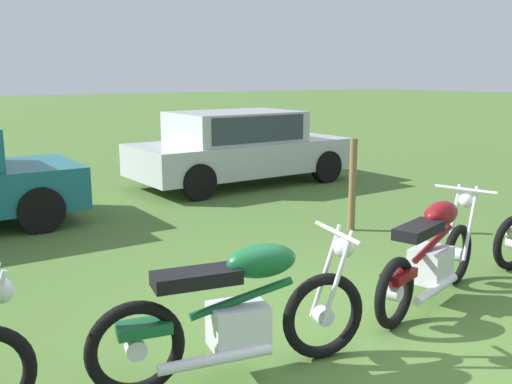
{
  "coord_description": "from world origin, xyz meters",
  "views": [
    {
      "loc": [
        -3.04,
        -3.17,
        2.13
      ],
      "look_at": [
        0.31,
        1.92,
        0.89
      ],
      "focal_mm": 40.56,
      "sensor_mm": 36.0,
      "label": 1
    }
  ],
  "objects_px": {
    "motorcycle_green": "(239,312)",
    "car_silver": "(239,144)",
    "fence_post_wooden": "(352,185)",
    "motorcycle_maroon": "(432,254)"
  },
  "relations": [
    {
      "from": "motorcycle_green",
      "to": "car_silver",
      "type": "height_order",
      "value": "car_silver"
    },
    {
      "from": "fence_post_wooden",
      "to": "motorcycle_green",
      "type": "bearing_deg",
      "value": -143.42
    },
    {
      "from": "motorcycle_maroon",
      "to": "car_silver",
      "type": "xyz_separation_m",
      "value": [
        1.68,
        6.16,
        0.31
      ]
    },
    {
      "from": "motorcycle_green",
      "to": "fence_post_wooden",
      "type": "distance_m",
      "value": 4.22
    },
    {
      "from": "motorcycle_green",
      "to": "fence_post_wooden",
      "type": "relative_size",
      "value": 1.61
    },
    {
      "from": "motorcycle_green",
      "to": "car_silver",
      "type": "bearing_deg",
      "value": 69.43
    },
    {
      "from": "motorcycle_green",
      "to": "motorcycle_maroon",
      "type": "height_order",
      "value": "same"
    },
    {
      "from": "motorcycle_green",
      "to": "fence_post_wooden",
      "type": "xyz_separation_m",
      "value": [
        3.38,
        2.51,
        0.16
      ]
    },
    {
      "from": "motorcycle_maroon",
      "to": "fence_post_wooden",
      "type": "distance_m",
      "value": 2.63
    },
    {
      "from": "car_silver",
      "to": "motorcycle_maroon",
      "type": "bearing_deg",
      "value": -106.83
    }
  ]
}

